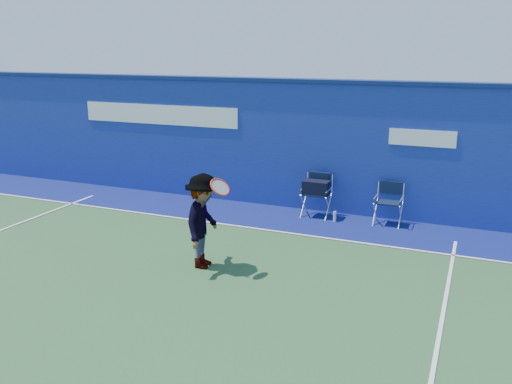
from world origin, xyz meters
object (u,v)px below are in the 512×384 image
at_px(directors_chair_left, 316,199).
at_px(tennis_player, 203,221).
at_px(water_bottle, 335,217).
at_px(directors_chair_right, 388,212).

xyz_separation_m(directors_chair_left, tennis_player, (-0.99, -3.61, 0.42)).
relative_size(directors_chair_left, water_bottle, 4.08).
bearing_deg(tennis_player, directors_chair_left, 74.63).
bearing_deg(water_bottle, tennis_player, -113.90).
relative_size(directors_chair_right, tennis_player, 0.55).
height_order(directors_chair_left, water_bottle, directors_chair_left).
relative_size(directors_chair_left, tennis_player, 0.59).
height_order(directors_chair_right, water_bottle, directors_chair_right).
height_order(directors_chair_left, tennis_player, tennis_player).
xyz_separation_m(directors_chair_right, tennis_player, (-2.62, -3.65, 0.56)).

